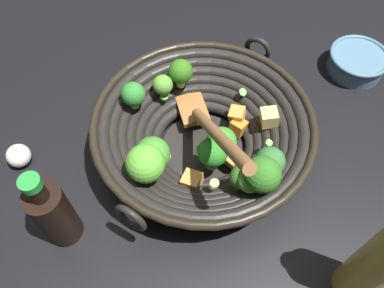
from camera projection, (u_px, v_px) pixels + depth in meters
name	position (u px, v px, depth m)	size (l,w,h in m)	color
ground_plane	(202.00, 150.00, 0.70)	(4.00, 4.00, 0.00)	black
wok	(203.00, 132.00, 0.65)	(0.38, 0.38, 0.23)	black
soy_sauce_bottle	(53.00, 213.00, 0.56)	(0.06, 0.06, 0.17)	black
cooking_oil_bottle	(379.00, 264.00, 0.48)	(0.06, 0.06, 0.26)	gold
prep_bowl	(357.00, 62.00, 0.79)	(0.12, 0.12, 0.04)	slate
garlic_bulb	(19.00, 156.00, 0.67)	(0.04, 0.04, 0.04)	silver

